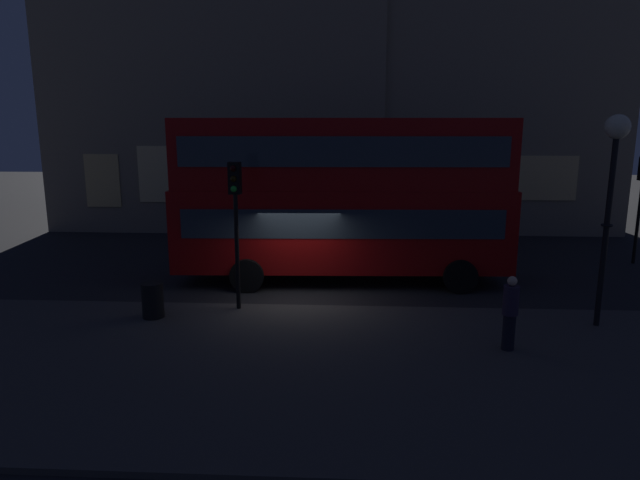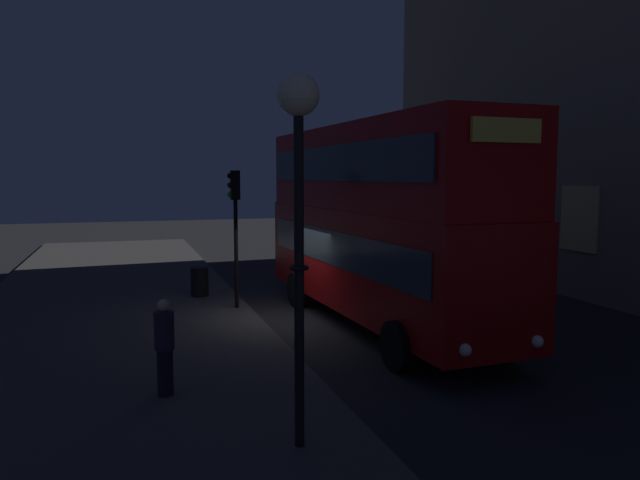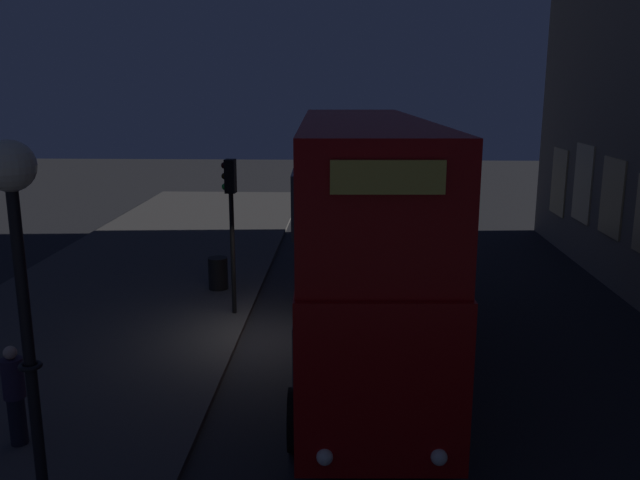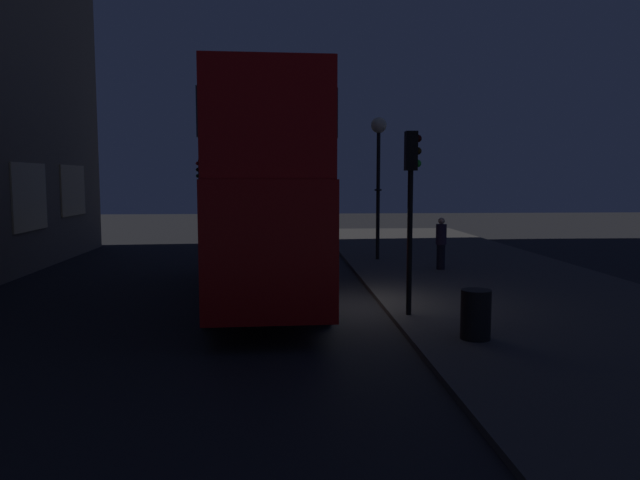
{
  "view_description": "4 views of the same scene",
  "coord_description": "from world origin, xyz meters",
  "px_view_note": "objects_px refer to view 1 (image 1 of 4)",
  "views": [
    {
      "loc": [
        1.56,
        -16.06,
        5.29
      ],
      "look_at": [
        0.69,
        -0.14,
        1.87
      ],
      "focal_mm": 31.77,
      "sensor_mm": 36.0,
      "label": 1
    },
    {
      "loc": [
        15.87,
        -4.32,
        4.0
      ],
      "look_at": [
        -1.17,
        1.3,
        2.09
      ],
      "focal_mm": 33.67,
      "sensor_mm": 36.0,
      "label": 2
    },
    {
      "loc": [
        15.13,
        1.75,
        5.98
      ],
      "look_at": [
        -0.92,
        1.1,
        2.26
      ],
      "focal_mm": 37.51,
      "sensor_mm": 36.0,
      "label": 3
    },
    {
      "loc": [
        -14.82,
        1.68,
        3.16
      ],
      "look_at": [
        0.65,
        0.66,
        1.59
      ],
      "focal_mm": 34.4,
      "sensor_mm": 36.0,
      "label": 4
    }
  ],
  "objects_px": {
    "traffic_light_near_kerb": "(235,205)",
    "double_decker_bus": "(342,192)",
    "street_lamp": "(614,163)",
    "pedestrian": "(510,312)",
    "litter_bin": "(153,300)"
  },
  "relations": [
    {
      "from": "double_decker_bus",
      "to": "street_lamp",
      "type": "distance_m",
      "value": 7.86
    },
    {
      "from": "double_decker_bus",
      "to": "pedestrian",
      "type": "xyz_separation_m",
      "value": [
        3.91,
        -5.77,
        -1.96
      ]
    },
    {
      "from": "double_decker_bus",
      "to": "traffic_light_near_kerb",
      "type": "height_order",
      "value": "double_decker_bus"
    },
    {
      "from": "double_decker_bus",
      "to": "litter_bin",
      "type": "bearing_deg",
      "value": -142.58
    },
    {
      "from": "street_lamp",
      "to": "pedestrian",
      "type": "height_order",
      "value": "street_lamp"
    },
    {
      "from": "pedestrian",
      "to": "litter_bin",
      "type": "xyz_separation_m",
      "value": [
        -8.84,
        1.68,
        -0.42
      ]
    },
    {
      "from": "double_decker_bus",
      "to": "street_lamp",
      "type": "bearing_deg",
      "value": -33.85
    },
    {
      "from": "traffic_light_near_kerb",
      "to": "litter_bin",
      "type": "distance_m",
      "value": 3.34
    },
    {
      "from": "pedestrian",
      "to": "traffic_light_near_kerb",
      "type": "bearing_deg",
      "value": 68.95
    },
    {
      "from": "traffic_light_near_kerb",
      "to": "double_decker_bus",
      "type": "bearing_deg",
      "value": 52.3
    },
    {
      "from": "traffic_light_near_kerb",
      "to": "litter_bin",
      "type": "bearing_deg",
      "value": -156.3
    },
    {
      "from": "traffic_light_near_kerb",
      "to": "street_lamp",
      "type": "distance_m",
      "value": 9.51
    },
    {
      "from": "double_decker_bus",
      "to": "traffic_light_near_kerb",
      "type": "xyz_separation_m",
      "value": [
        -2.8,
        -3.27,
        0.05
      ]
    },
    {
      "from": "litter_bin",
      "to": "double_decker_bus",
      "type": "bearing_deg",
      "value": 39.65
    },
    {
      "from": "double_decker_bus",
      "to": "street_lamp",
      "type": "height_order",
      "value": "street_lamp"
    }
  ]
}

